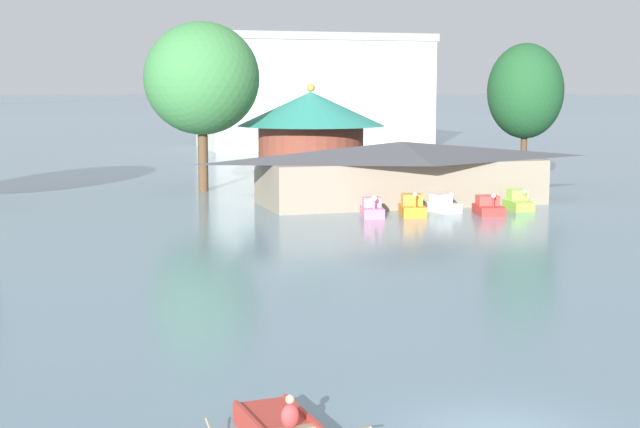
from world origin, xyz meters
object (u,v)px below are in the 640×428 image
(pedal_boat_lime, at_px, (518,202))
(green_roof_pavilion, at_px, (311,131))
(pedal_boat_pink, at_px, (372,209))
(pedal_boat_red, at_px, (488,207))
(shoreline_tree_mid, at_px, (202,79))
(background_building_block, at_px, (314,91))
(pedal_boat_orange, at_px, (412,207))
(shoreline_tree_right, at_px, (525,91))
(pedal_boat_white, at_px, (443,205))
(boathouse, at_px, (401,171))

(pedal_boat_lime, relative_size, green_roof_pavilion, 0.21)
(pedal_boat_pink, xyz_separation_m, green_roof_pavilion, (1.97, 20.32, 4.07))
(pedal_boat_red, xyz_separation_m, shoreline_tree_mid, (-15.40, 19.02, 8.42))
(background_building_block, bearing_deg, pedal_boat_orange, -101.46)
(pedal_boat_orange, xyz_separation_m, shoreline_tree_right, (15.40, 13.27, 7.34))
(pedal_boat_pink, relative_size, shoreline_tree_mid, 0.19)
(pedal_boat_orange, bearing_deg, shoreline_tree_right, 145.41)
(shoreline_tree_mid, bearing_deg, pedal_boat_white, -52.78)
(pedal_boat_pink, xyz_separation_m, shoreline_tree_right, (18.16, 13.26, 7.38))
(pedal_boat_pink, bearing_deg, pedal_boat_red, 96.79)
(shoreline_tree_mid, height_order, shoreline_tree_right, shoreline_tree_mid)
(pedal_boat_pink, distance_m, background_building_block, 70.45)
(pedal_boat_orange, bearing_deg, pedal_boat_red, 95.62)
(pedal_boat_white, xyz_separation_m, background_building_block, (11.15, 67.04, 7.14))
(pedal_boat_orange, bearing_deg, green_roof_pavilion, -163.14)
(pedal_boat_white, bearing_deg, pedal_boat_lime, 73.44)
(pedal_boat_pink, distance_m, boathouse, 7.66)
(pedal_boat_lime, xyz_separation_m, shoreline_tree_right, (7.46, 12.75, 7.35))
(shoreline_tree_mid, bearing_deg, pedal_boat_orange, -60.39)
(shoreline_tree_right, bearing_deg, pedal_boat_lime, -120.35)
(green_roof_pavilion, bearing_deg, pedal_boat_orange, -87.79)
(pedal_boat_pink, relative_size, background_building_block, 0.08)
(pedal_boat_pink, bearing_deg, pedal_boat_white, 113.92)
(pedal_boat_lime, bearing_deg, green_roof_pavilion, -149.39)
(pedal_boat_white, height_order, pedal_boat_lime, pedal_boat_lime)
(pedal_boat_pink, xyz_separation_m, boathouse, (4.38, 6.01, 1.81))
(pedal_boat_orange, distance_m, pedal_boat_lime, 7.95)
(boathouse, height_order, background_building_block, background_building_block)
(pedal_boat_white, distance_m, background_building_block, 68.33)
(pedal_boat_pink, distance_m, pedal_boat_lime, 10.71)
(pedal_boat_red, distance_m, pedal_boat_lime, 3.18)
(pedal_boat_pink, relative_size, pedal_boat_orange, 0.82)
(pedal_boat_white, xyz_separation_m, pedal_boat_red, (2.38, -1.89, 0.00))
(pedal_boat_white, bearing_deg, pedal_boat_pink, -89.39)
(shoreline_tree_mid, xyz_separation_m, background_building_block, (24.17, 49.90, -1.28))
(pedal_boat_orange, height_order, shoreline_tree_right, shoreline_tree_right)
(shoreline_tree_mid, relative_size, shoreline_tree_right, 1.13)
(pedal_boat_lime, bearing_deg, pedal_boat_red, -58.46)
(pedal_boat_pink, distance_m, shoreline_tree_mid, 21.43)
(pedal_boat_pink, distance_m, shoreline_tree_right, 23.66)
(green_roof_pavilion, bearing_deg, shoreline_tree_mid, -167.51)
(boathouse, bearing_deg, background_building_block, 78.89)
(pedal_boat_lime, height_order, shoreline_tree_mid, shoreline_tree_mid)
(pedal_boat_white, distance_m, green_roof_pavilion, 19.99)
(pedal_boat_lime, relative_size, shoreline_tree_mid, 0.20)
(pedal_boat_orange, bearing_deg, boathouse, 179.55)
(pedal_boat_pink, relative_size, green_roof_pavilion, 0.20)
(pedal_boat_orange, height_order, boathouse, boathouse)
(pedal_boat_white, relative_size, shoreline_tree_mid, 0.19)
(pedal_boat_orange, relative_size, background_building_block, 0.10)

